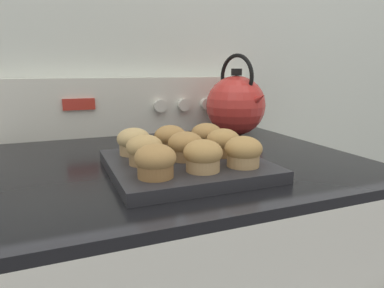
{
  "coord_description": "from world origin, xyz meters",
  "views": [
    {
      "loc": [
        -0.24,
        -0.36,
        1.11
      ],
      "look_at": [
        0.0,
        0.24,
        0.97
      ],
      "focal_mm": 32.0,
      "sensor_mm": 36.0,
      "label": 1
    }
  ],
  "objects_px": {
    "muffin_r2_c2": "(206,136)",
    "tea_kettle": "(236,105)",
    "muffin_r2_c0": "(134,142)",
    "muffin_r1_c0": "(145,150)",
    "muffin_r1_c1": "(185,146)",
    "muffin_r2_c1": "(170,138)",
    "muffin_r0_c0": "(155,161)",
    "muffin_pan": "(185,165)",
    "muffin_r0_c1": "(203,156)",
    "muffin_r0_c2": "(243,152)",
    "muffin_r1_c2": "(223,143)"
  },
  "relations": [
    {
      "from": "muffin_r0_c0",
      "to": "muffin_r2_c2",
      "type": "xyz_separation_m",
      "value": [
        0.17,
        0.17,
        0.0
      ]
    },
    {
      "from": "muffin_pan",
      "to": "muffin_r1_c2",
      "type": "distance_m",
      "value": 0.09
    },
    {
      "from": "muffin_r1_c0",
      "to": "muffin_r2_c1",
      "type": "relative_size",
      "value": 1.0
    },
    {
      "from": "muffin_r0_c1",
      "to": "muffin_r2_c2",
      "type": "height_order",
      "value": "same"
    },
    {
      "from": "muffin_r1_c2",
      "to": "tea_kettle",
      "type": "xyz_separation_m",
      "value": [
        0.19,
        0.29,
        0.04
      ]
    },
    {
      "from": "muffin_r0_c2",
      "to": "muffin_r2_c1",
      "type": "bearing_deg",
      "value": 116.61
    },
    {
      "from": "muffin_r0_c0",
      "to": "muffin_r0_c2",
      "type": "bearing_deg",
      "value": 1.09
    },
    {
      "from": "muffin_r0_c1",
      "to": "muffin_r2_c0",
      "type": "relative_size",
      "value": 1.0
    },
    {
      "from": "muffin_r0_c0",
      "to": "muffin_r2_c2",
      "type": "relative_size",
      "value": 1.0
    },
    {
      "from": "muffin_r2_c1",
      "to": "muffin_r1_c2",
      "type": "bearing_deg",
      "value": -43.84
    },
    {
      "from": "muffin_r0_c2",
      "to": "muffin_r2_c0",
      "type": "bearing_deg",
      "value": 135.22
    },
    {
      "from": "muffin_r0_c1",
      "to": "muffin_r2_c1",
      "type": "relative_size",
      "value": 1.0
    },
    {
      "from": "muffin_r2_c2",
      "to": "muffin_r1_c0",
      "type": "bearing_deg",
      "value": -153.24
    },
    {
      "from": "muffin_r2_c2",
      "to": "muffin_r2_c1",
      "type": "bearing_deg",
      "value": 178.11
    },
    {
      "from": "muffin_r0_c0",
      "to": "muffin_r2_c2",
      "type": "distance_m",
      "value": 0.24
    },
    {
      "from": "muffin_r1_c0",
      "to": "muffin_r1_c1",
      "type": "bearing_deg",
      "value": 0.83
    },
    {
      "from": "muffin_r1_c1",
      "to": "muffin_r2_c1",
      "type": "bearing_deg",
      "value": 92.0
    },
    {
      "from": "muffin_r2_c0",
      "to": "tea_kettle",
      "type": "xyz_separation_m",
      "value": [
        0.36,
        0.21,
        0.04
      ]
    },
    {
      "from": "muffin_r1_c2",
      "to": "muffin_r1_c0",
      "type": "bearing_deg",
      "value": -179.09
    },
    {
      "from": "muffin_pan",
      "to": "muffin_r2_c0",
      "type": "bearing_deg",
      "value": 135.46
    },
    {
      "from": "muffin_r0_c1",
      "to": "muffin_r2_c0",
      "type": "xyz_separation_m",
      "value": [
        -0.08,
        0.16,
        0.0
      ]
    },
    {
      "from": "muffin_r1_c0",
      "to": "muffin_r2_c1",
      "type": "distance_m",
      "value": 0.12
    },
    {
      "from": "muffin_r0_c2",
      "to": "muffin_r0_c0",
      "type": "bearing_deg",
      "value": -178.91
    },
    {
      "from": "muffin_r0_c0",
      "to": "muffin_r1_c2",
      "type": "height_order",
      "value": "same"
    },
    {
      "from": "muffin_r0_c0",
      "to": "muffin_r2_c0",
      "type": "xyz_separation_m",
      "value": [
        0.0,
        0.17,
        0.0
      ]
    },
    {
      "from": "muffin_r1_c0",
      "to": "muffin_r1_c1",
      "type": "xyz_separation_m",
      "value": [
        0.08,
        0.0,
        0.0
      ]
    },
    {
      "from": "muffin_r0_c2",
      "to": "muffin_r1_c2",
      "type": "relative_size",
      "value": 1.0
    },
    {
      "from": "muffin_pan",
      "to": "muffin_r1_c0",
      "type": "bearing_deg",
      "value": 179.76
    },
    {
      "from": "muffin_pan",
      "to": "muffin_r2_c0",
      "type": "xyz_separation_m",
      "value": [
        -0.08,
        0.08,
        0.04
      ]
    },
    {
      "from": "muffin_r1_c1",
      "to": "muffin_r1_c0",
      "type": "bearing_deg",
      "value": -179.17
    },
    {
      "from": "muffin_r0_c1",
      "to": "muffin_r2_c1",
      "type": "xyz_separation_m",
      "value": [
        -0.0,
        0.17,
        0.0
      ]
    },
    {
      "from": "muffin_r0_c1",
      "to": "tea_kettle",
      "type": "relative_size",
      "value": 0.29
    },
    {
      "from": "muffin_pan",
      "to": "muffin_r0_c2",
      "type": "height_order",
      "value": "muffin_r0_c2"
    },
    {
      "from": "muffin_r2_c2",
      "to": "tea_kettle",
      "type": "distance_m",
      "value": 0.29
    },
    {
      "from": "muffin_r1_c0",
      "to": "muffin_r1_c2",
      "type": "relative_size",
      "value": 1.0
    },
    {
      "from": "muffin_r0_c1",
      "to": "muffin_pan",
      "type": "bearing_deg",
      "value": 91.06
    },
    {
      "from": "muffin_r2_c0",
      "to": "muffin_r2_c2",
      "type": "relative_size",
      "value": 1.0
    },
    {
      "from": "muffin_r2_c1",
      "to": "tea_kettle",
      "type": "bearing_deg",
      "value": 36.75
    },
    {
      "from": "muffin_r1_c0",
      "to": "muffin_r1_c2",
      "type": "height_order",
      "value": "same"
    },
    {
      "from": "muffin_r0_c1",
      "to": "muffin_r2_c1",
      "type": "height_order",
      "value": "same"
    },
    {
      "from": "muffin_r1_c0",
      "to": "tea_kettle",
      "type": "height_order",
      "value": "tea_kettle"
    },
    {
      "from": "muffin_r0_c2",
      "to": "muffin_r1_c2",
      "type": "distance_m",
      "value": 0.08
    },
    {
      "from": "muffin_pan",
      "to": "muffin_r0_c2",
      "type": "relative_size",
      "value": 4.24
    },
    {
      "from": "muffin_r1_c0",
      "to": "muffin_r2_c2",
      "type": "xyz_separation_m",
      "value": [
        0.16,
        0.08,
        0.0
      ]
    },
    {
      "from": "muffin_r0_c1",
      "to": "muffin_r1_c1",
      "type": "xyz_separation_m",
      "value": [
        -0.0,
        0.08,
        0.0
      ]
    },
    {
      "from": "muffin_r2_c2",
      "to": "tea_kettle",
      "type": "bearing_deg",
      "value": 47.5
    },
    {
      "from": "muffin_r2_c2",
      "to": "tea_kettle",
      "type": "height_order",
      "value": "tea_kettle"
    },
    {
      "from": "muffin_r0_c0",
      "to": "muffin_r2_c1",
      "type": "xyz_separation_m",
      "value": [
        0.08,
        0.17,
        0.0
      ]
    },
    {
      "from": "muffin_pan",
      "to": "muffin_r0_c0",
      "type": "xyz_separation_m",
      "value": [
        -0.08,
        -0.08,
        0.04
      ]
    },
    {
      "from": "muffin_pan",
      "to": "muffin_r2_c2",
      "type": "xyz_separation_m",
      "value": [
        0.08,
        0.08,
        0.04
      ]
    }
  ]
}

